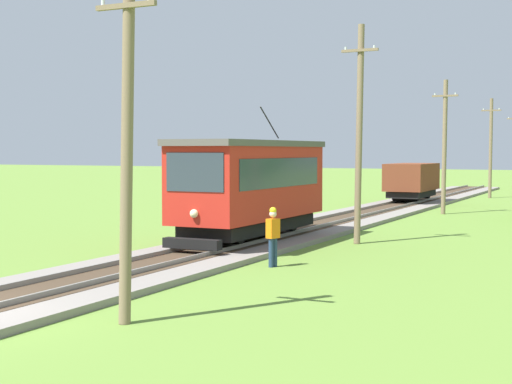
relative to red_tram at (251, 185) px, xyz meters
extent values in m
cube|color=red|center=(0.00, 0.02, 0.11)|extent=(2.50, 8.00, 2.60)
cube|color=#56514C|center=(0.00, 0.02, 1.52)|extent=(2.60, 8.32, 0.22)
cube|color=black|center=(0.00, 0.02, -1.47)|extent=(2.10, 7.04, 0.44)
cube|color=#2D3842|center=(0.00, -3.99, 0.57)|extent=(2.10, 0.03, 1.25)
cube|color=#2D3842|center=(1.26, 0.02, 0.47)|extent=(0.02, 6.72, 1.04)
sphere|color=#F4EAB2|center=(0.00, -4.04, -0.74)|extent=(0.28, 0.28, 0.28)
cylinder|color=black|center=(0.00, 1.62, 2.33)|extent=(0.05, 1.67, 1.19)
cube|color=black|center=(0.00, -4.18, -1.69)|extent=(2.00, 0.36, 0.32)
cylinder|color=black|center=(0.00, -2.22, -1.47)|extent=(1.54, 0.80, 0.80)
cylinder|color=black|center=(0.00, 2.26, -1.47)|extent=(1.54, 0.80, 0.80)
cube|color=brown|center=(0.00, 23.11, -0.42)|extent=(2.40, 5.20, 1.70)
cube|color=black|center=(0.00, 23.11, -1.49)|extent=(2.02, 4.78, 0.38)
cylinder|color=black|center=(0.00, 21.55, -1.49)|extent=(1.54, 0.76, 0.76)
cylinder|color=black|center=(0.00, 24.67, -1.49)|extent=(1.54, 0.76, 0.76)
cylinder|color=#7A664C|center=(3.41, -12.35, 1.39)|extent=(0.24, 0.52, 7.16)
cube|color=#7A664C|center=(3.41, -12.35, 4.11)|extent=(1.40, 0.10, 0.10)
cylinder|color=silver|center=(2.86, -12.35, 4.21)|extent=(0.08, 0.08, 0.10)
cylinder|color=#7A664C|center=(3.41, 2.16, 1.86)|extent=(0.24, 0.58, 8.11)
cube|color=#7A664C|center=(3.41, 2.16, 4.94)|extent=(1.40, 0.10, 0.10)
cylinder|color=silver|center=(2.86, 2.16, 5.04)|extent=(0.08, 0.08, 0.10)
cylinder|color=silver|center=(3.96, 2.16, 5.04)|extent=(0.08, 0.08, 0.10)
cylinder|color=#7A664C|center=(3.41, 16.76, 1.45)|extent=(0.24, 0.50, 7.29)
cube|color=#7A664C|center=(3.41, 16.76, 4.22)|extent=(1.40, 0.10, 0.10)
cylinder|color=silver|center=(2.86, 16.76, 4.32)|extent=(0.08, 0.08, 0.10)
cylinder|color=silver|center=(3.96, 16.76, 4.32)|extent=(0.08, 0.08, 0.10)
cylinder|color=#7A664C|center=(3.41, 32.28, 1.42)|extent=(0.24, 0.36, 7.23)
cube|color=#7A664C|center=(3.41, 32.28, 4.17)|extent=(1.40, 0.10, 0.10)
cylinder|color=silver|center=(2.86, 32.28, 4.27)|extent=(0.08, 0.08, 0.10)
cylinder|color=silver|center=(3.96, 32.28, 4.27)|extent=(0.08, 0.08, 0.10)
cylinder|color=silver|center=(2.86, 45.31, 4.17)|extent=(0.08, 0.08, 0.10)
cylinder|color=navy|center=(2.99, -4.39, -1.76)|extent=(0.15, 0.15, 0.86)
cylinder|color=navy|center=(2.94, -4.55, -1.76)|extent=(0.15, 0.15, 0.86)
cube|color=orange|center=(2.96, -4.47, -1.04)|extent=(0.34, 0.44, 0.58)
sphere|color=beige|center=(2.96, -4.47, -0.61)|extent=(0.22, 0.22, 0.22)
sphere|color=yellow|center=(2.96, -4.47, -0.51)|extent=(0.21, 0.21, 0.21)
camera|label=1|loc=(12.34, -24.77, 1.26)|focal=53.25mm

